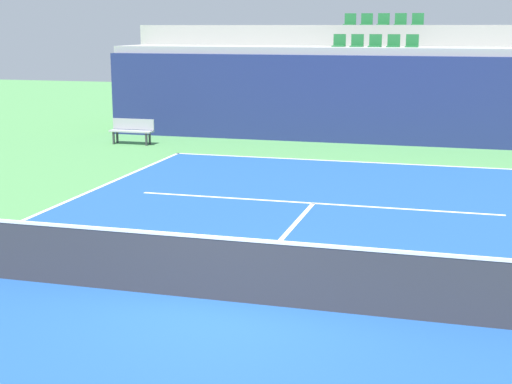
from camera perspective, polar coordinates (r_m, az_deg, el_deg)
name	(u,v)px	position (r m, az deg, el deg)	size (l,w,h in m)	color
ground_plane	(227,302)	(11.03, -2.25, -8.31)	(80.00, 80.00, 0.00)	#4C8C4C
court_surface	(227,301)	(11.02, -2.25, -8.29)	(11.00, 24.00, 0.01)	#1E4C99
baseline_far	(350,162)	(22.33, 7.18, 2.31)	(11.00, 0.10, 0.00)	white
service_line_far	(313,203)	(16.97, 4.38, -0.86)	(8.26, 0.10, 0.00)	white
centre_service_line	(279,241)	(13.95, 1.79, -3.77)	(0.10, 6.40, 0.00)	white
back_wall	(368,100)	(25.76, 8.50, 6.90)	(18.79, 0.30, 2.96)	navy
stands_tier_lower	(373,93)	(27.08, 8.88, 7.42)	(18.79, 2.40, 3.21)	#9E9E99
stands_tier_upper	(381,78)	(29.43, 9.47, 8.53)	(18.79, 2.40, 3.96)	#9E9E99
seating_row_lower	(375,43)	(27.08, 9.03, 11.08)	(2.98, 0.44, 0.44)	#1E6633
seating_row_upper	(383,22)	(29.46, 9.64, 12.63)	(2.98, 0.44, 0.44)	#1E6633
tennis_net	(226,268)	(10.86, -2.27, -5.80)	(11.08, 0.08, 1.07)	black
player_bench	(132,129)	(25.83, -9.38, 4.72)	(1.50, 0.40, 0.85)	#99999E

